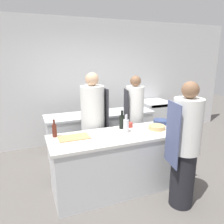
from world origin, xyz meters
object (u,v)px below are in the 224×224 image
bottle_vinegar (54,130)px  bottle_wine (122,121)px  chef_at_pass_far (134,121)px  bowl_mixing_large (157,127)px  chef_at_prep_near (185,147)px  cup (130,125)px  oven_range (154,119)px  chef_at_stove (93,125)px  bottle_olive_oil (126,125)px  bowl_prep_small (161,122)px

bottle_vinegar → bottle_wine: 1.04m
bottle_vinegar → bottle_wine: (1.04, -0.03, 0.02)m
chef_at_pass_far → bowl_mixing_large: chef_at_pass_far is taller
chef_at_prep_near → cup: bearing=31.8°
oven_range → chef_at_stove: chef_at_stove is taller
oven_range → bottle_vinegar: bearing=-150.6°
chef_at_stove → bottle_olive_oil: bearing=24.6°
bowl_prep_small → cup: size_ratio=2.55×
oven_range → bottle_olive_oil: bottle_olive_oil is taller
chef_at_prep_near → chef_at_stove: (-0.84, 1.29, 0.02)m
chef_at_stove → chef_at_pass_far: size_ratio=1.05×
bottle_vinegar → bottle_olive_oil: bearing=-12.1°
bottle_olive_oil → bottle_wine: size_ratio=0.94×
bottle_olive_oil → cup: size_ratio=2.93×
chef_at_prep_near → chef_at_stove: chef_at_stove is taller
oven_range → bottle_olive_oil: (-1.57, -1.67, 0.54)m
bottle_wine → bottle_vinegar: bearing=178.5°
chef_at_prep_near → bottle_wine: size_ratio=5.87×
chef_at_pass_far → bowl_mixing_large: bearing=-164.2°
chef_at_stove → bowl_mixing_large: chef_at_stove is taller
chef_at_stove → bottle_olive_oil: (0.33, -0.58, 0.13)m
oven_range → chef_at_prep_near: size_ratio=0.54×
bowl_prep_small → bottle_olive_oil: bearing=-168.4°
bowl_mixing_large → bowl_prep_small: size_ratio=1.09×
chef_at_pass_far → oven_range: bearing=-34.6°
oven_range → bowl_mixing_large: 2.07m
bottle_olive_oil → bottle_vinegar: bottle_olive_oil is taller
chef_at_prep_near → bottle_vinegar: 1.79m
chef_at_prep_near → chef_at_stove: 1.54m
bowl_mixing_large → bottle_olive_oil: bearing=175.1°
oven_range → bottle_wine: 2.22m
oven_range → bottle_olive_oil: bearing=-133.2°
bottle_olive_oil → bowl_prep_small: 0.73m
chef_at_prep_near → chef_at_pass_far: chef_at_prep_near is taller
chef_at_prep_near → bowl_mixing_large: bearing=10.9°
bottle_wine → chef_at_prep_near: bearing=-61.3°
chef_at_prep_near → bowl_prep_small: (0.20, 0.86, 0.07)m
bottle_vinegar → cup: bottle_vinegar is taller
chef_at_stove → chef_at_pass_far: bearing=87.5°
bowl_mixing_large → cup: size_ratio=2.78×
chef_at_prep_near → bowl_mixing_large: (0.00, 0.66, 0.06)m
chef_at_stove → bottle_olive_oil: chef_at_stove is taller
bottle_wine → bowl_prep_small: size_ratio=1.21×
chef_at_pass_far → bowl_prep_small: size_ratio=6.95×
oven_range → bottle_olive_oil: 2.36m
oven_range → cup: (-1.41, -1.47, 0.47)m
bottle_wine → cup: bottle_wine is taller
bottle_olive_oil → bowl_mixing_large: (0.51, -0.04, -0.08)m
chef_at_prep_near → bottle_wine: 1.04m
chef_at_pass_far → bottle_vinegar: size_ratio=6.58×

